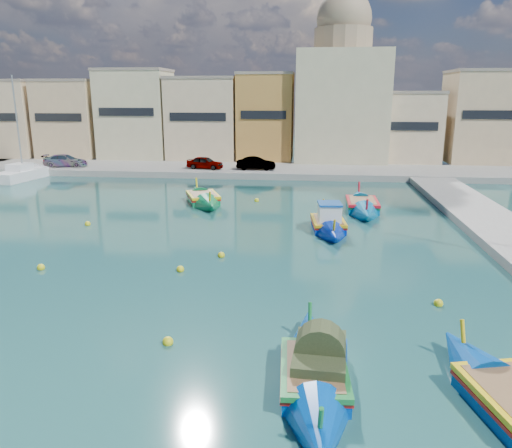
% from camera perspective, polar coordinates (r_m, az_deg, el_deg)
% --- Properties ---
extents(ground, '(160.00, 160.00, 0.00)m').
position_cam_1_polar(ground, '(21.80, -12.35, -7.26)').
color(ground, '#143C3E').
rests_on(ground, ground).
extents(north_quay, '(80.00, 8.00, 0.60)m').
position_cam_1_polar(north_quay, '(52.14, -1.28, 6.16)').
color(north_quay, gray).
rests_on(north_quay, ground).
extents(north_townhouses, '(83.20, 7.87, 10.19)m').
position_cam_1_polar(north_townhouses, '(58.57, 6.28, 11.63)').
color(north_townhouses, '#C8B08A').
rests_on(north_townhouses, ground).
extents(church_block, '(10.00, 10.00, 19.10)m').
position_cam_1_polar(church_block, '(59.21, 9.71, 14.85)').
color(church_block, '#BFB68F').
rests_on(church_block, ground).
extents(parked_cars, '(24.31, 2.36, 1.28)m').
position_cam_1_polar(parked_cars, '(52.42, -11.07, 6.97)').
color(parked_cars, '#4C1919').
rests_on(parked_cars, north_quay).
extents(luzzu_blue_cabin, '(2.48, 7.68, 2.67)m').
position_cam_1_polar(luzzu_blue_cabin, '(30.59, 8.25, -0.04)').
color(luzzu_blue_cabin, '#0024A6').
rests_on(luzzu_blue_cabin, ground).
extents(luzzu_cyan_mid, '(2.21, 8.83, 2.61)m').
position_cam_1_polar(luzzu_cyan_mid, '(36.19, 12.03, 1.99)').
color(luzzu_cyan_mid, '#00649E').
rests_on(luzzu_cyan_mid, ground).
extents(luzzu_green, '(4.92, 8.21, 2.53)m').
position_cam_1_polar(luzzu_green, '(37.98, -6.08, 2.82)').
color(luzzu_green, '#0B7643').
rests_on(luzzu_green, ground).
extents(luzzu_blue_south, '(2.15, 7.91, 2.26)m').
position_cam_1_polar(luzzu_blue_south, '(14.86, 6.60, -17.03)').
color(luzzu_blue_south, '#0045AC').
rests_on(luzzu_blue_south, ground).
extents(tender_near, '(1.78, 3.02, 1.44)m').
position_cam_1_polar(tender_near, '(15.13, 7.28, -15.50)').
color(tender_near, beige).
rests_on(tender_near, ground).
extents(yacht_north, '(3.32, 8.08, 10.47)m').
position_cam_1_polar(yacht_north, '(54.29, -24.19, 5.34)').
color(yacht_north, white).
rests_on(yacht_north, ground).
extents(mooring_buoys, '(19.31, 23.05, 0.36)m').
position_cam_1_polar(mooring_buoys, '(25.59, -6.99, -3.51)').
color(mooring_buoys, yellow).
rests_on(mooring_buoys, ground).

